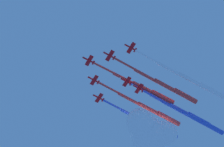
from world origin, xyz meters
name	(u,v)px	position (x,y,z in m)	size (l,w,h in m)	color
jet_lead	(145,88)	(19.72, -17.79, 214.44)	(57.81, 51.43, 3.74)	red
jet_port_inner	(167,86)	(22.03, -33.15, 211.65)	(60.66, 51.96, 3.69)	red
jet_starboard_inner	(150,109)	(37.44, -16.59, 213.87)	(62.30, 52.62, 3.71)	red
jet_port_mid	(192,80)	(24.74, -51.03, 214.09)	(64.07, 56.47, 3.67)	red
jet_starboard_mid	(150,124)	(50.11, -12.69, 214.58)	(59.02, 49.77, 3.75)	red
jet_port_outer	(181,110)	(44.87, -37.66, 212.15)	(61.29, 52.13, 3.77)	red
jet_starboard_outer	(194,118)	(54.00, -45.07, 211.41)	(63.54, 53.52, 3.71)	red
cloud_puff	(149,134)	(47.09, -10.97, 198.75)	(41.97, 32.70, 27.48)	white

